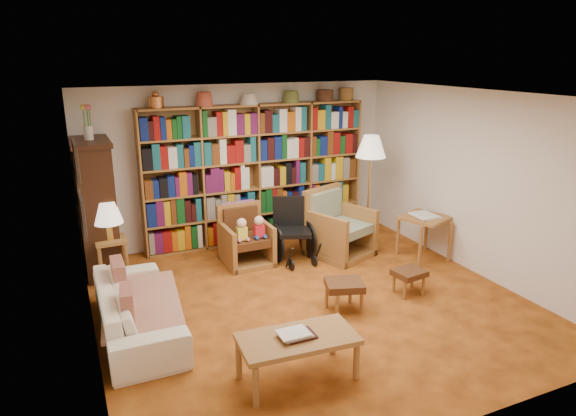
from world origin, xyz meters
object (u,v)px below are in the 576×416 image
side_table_papers (425,223)px  footstool_a (344,287)px  armchair_leather (245,239)px  wheelchair (292,232)px  footstool_b (409,274)px  sofa (137,308)px  coffee_table (298,341)px  armchair_sage (337,229)px  floor_lamp (371,151)px  side_table_lamp (112,250)px

side_table_papers → footstool_a: size_ratio=1.49×
armchair_leather → footstool_a: 1.99m
wheelchair → side_table_papers: wheelchair is taller
footstool_b → sofa: bearing=172.4°
sofa → footstool_a: 2.36m
coffee_table → armchair_sage: bearing=54.4°
footstool_b → coffee_table: size_ratio=0.37×
armchair_leather → armchair_sage: armchair_sage is taller
wheelchair → armchair_leather: bearing=162.5°
footstool_b → floor_lamp: bearing=74.1°
side_table_lamp → wheelchair: wheelchair is taller
side_table_papers → sofa: bearing=-173.9°
footstool_a → footstool_b: (0.97, 0.05, -0.04)m
footstool_b → side_table_papers: bearing=44.1°
footstool_a → footstool_b: bearing=2.8°
wheelchair → side_table_papers: 1.95m
sofa → footstool_b: sofa is taller
floor_lamp → armchair_sage: bearing=-165.5°
wheelchair → armchair_sage: bearing=-3.5°
armchair_sage → coffee_table: 3.25m
sofa → floor_lamp: 4.20m
wheelchair → footstool_a: (-0.10, -1.70, -0.12)m
floor_lamp → coffee_table: floor_lamp is taller
armchair_sage → footstool_a: armchair_sage is taller
floor_lamp → footstool_b: 2.23m
sofa → side_table_papers: (4.20, 0.45, 0.27)m
armchair_sage → side_table_lamp: bearing=174.1°
wheelchair → floor_lamp: size_ratio=0.54×
armchair_sage → side_table_papers: size_ratio=1.39×
armchair_sage → side_table_papers: 1.30m
floor_lamp → sofa: bearing=-160.6°
footstool_a → armchair_sage: bearing=63.6°
wheelchair → floor_lamp: 1.76m
side_table_papers → footstool_b: 1.31m
armchair_leather → side_table_papers: 2.65m
armchair_leather → side_table_papers: size_ratio=1.08×
side_table_lamp → armchair_sage: size_ratio=0.55×
wheelchair → floor_lamp: floor_lamp is taller
floor_lamp → footstool_a: bearing=-129.0°
armchair_leather → wheelchair: bearing=-17.5°
sofa → wheelchair: bearing=-63.2°
coffee_table → sofa: bearing=130.0°
armchair_sage → floor_lamp: (0.66, 0.17, 1.13)m
side_table_papers → coffee_table: (-2.96, -1.93, -0.17)m
floor_lamp → side_table_lamp: bearing=177.6°
sofa → side_table_papers: size_ratio=2.47×
armchair_sage → side_table_papers: bearing=-33.8°
wheelchair → coffee_table: size_ratio=0.83×
sofa → side_table_papers: 4.23m
side_table_lamp → armchair_leather: armchair_leather is taller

